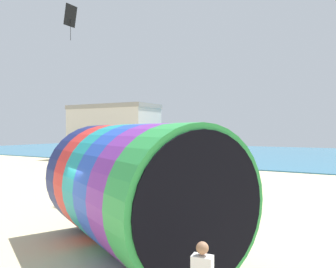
{
  "coord_description": "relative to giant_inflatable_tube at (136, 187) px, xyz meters",
  "views": [
    {
      "loc": [
        5.87,
        -7.41,
        3.57
      ],
      "look_at": [
        0.31,
        2.57,
        3.42
      ],
      "focal_mm": 35.0,
      "sensor_mm": 36.0,
      "label": 1
    }
  ],
  "objects": [
    {
      "name": "bystander_near_water",
      "position": [
        -7.6,
        10.31,
        -0.96
      ],
      "size": [
        0.42,
        0.4,
        1.76
      ],
      "color": "black",
      "rests_on": "ground"
    },
    {
      "name": "promenade_building",
      "position": [
        -19.36,
        23.15,
        1.41
      ],
      "size": [
        10.84,
        4.93,
        6.54
      ],
      "color": "beige",
      "rests_on": "ground"
    },
    {
      "name": "sea",
      "position": [
        -0.33,
        40.68,
        -1.82
      ],
      "size": [
        120.0,
        40.0,
        0.1
      ],
      "primitive_type": "cube",
      "color": "teal",
      "rests_on": "ground"
    },
    {
      "name": "ground_plane",
      "position": [
        -0.33,
        -0.56,
        -1.87
      ],
      "size": [
        120.0,
        120.0,
        0.0
      ],
      "primitive_type": "plane",
      "color": "#CCBA8C"
    },
    {
      "name": "kite_black_diamond",
      "position": [
        -11.08,
        8.26,
        9.42
      ],
      "size": [
        0.34,
        0.98,
        2.37
      ],
      "color": "black"
    },
    {
      "name": "giant_inflatable_tube",
      "position": [
        0.0,
        0.0,
        0.0
      ],
      "size": [
        7.4,
        6.32,
        3.73
      ],
      "color": "navy",
      "rests_on": "ground"
    }
  ]
}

